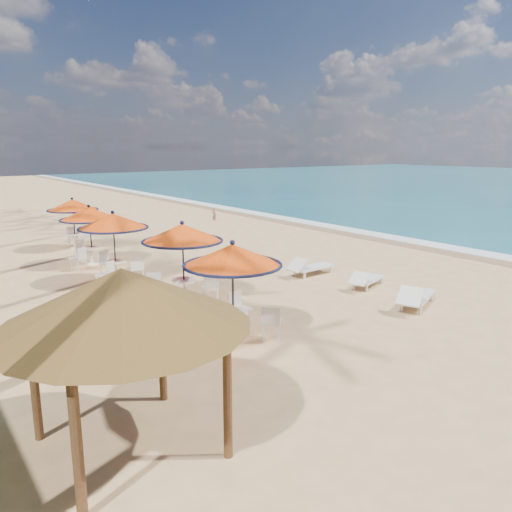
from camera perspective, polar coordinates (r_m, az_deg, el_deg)
The scene contains 13 objects.
ground at distance 15.70m, azimuth 13.51°, elevation -5.13°, with size 160.00×160.00×0.00m, color tan.
foam_strip at distance 28.97m, azimuth 10.42°, elevation 2.96°, with size 1.20×140.00×0.04m, color white.
wetsand_band at distance 28.33m, azimuth 9.16°, elevation 2.80°, with size 1.40×140.00×0.02m, color olive.
station_0 at distance 11.91m, azimuth -2.65°, elevation -1.27°, with size 2.39×2.39×2.49m.
station_1 at distance 14.86m, azimuth -8.50°, elevation 1.42°, with size 2.42×2.42×2.52m.
station_2 at distance 17.88m, azimuth -15.96°, elevation 2.89°, with size 2.40×2.48×2.51m.
station_3 at distance 20.86m, azimuth -18.66°, elevation 3.82°, with size 2.31×2.31×2.41m.
station_4 at distance 24.55m, azimuth -20.12°, elevation 4.86°, with size 2.29×2.29×2.39m.
lounger_near at distance 15.36m, azimuth 17.81°, elevation -4.42°, with size 2.19×1.40×0.75m.
lounger_mid at distance 17.10m, azimuth 12.46°, elevation -2.62°, with size 1.84×1.07×0.63m.
lounger_far at distance 18.40m, azimuth 6.14°, elevation -1.22°, with size 2.00×0.70×0.71m.
palapa at distance 7.61m, azimuth -15.01°, elevation -4.76°, with size 3.81×3.81×2.91m.
person at distance 31.96m, azimuth -4.81°, elevation 4.77°, with size 0.32×0.21×0.87m, color brown.
Camera 1 is at (-11.56, -9.57, 4.63)m, focal length 35.00 mm.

